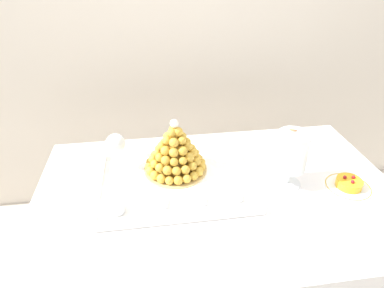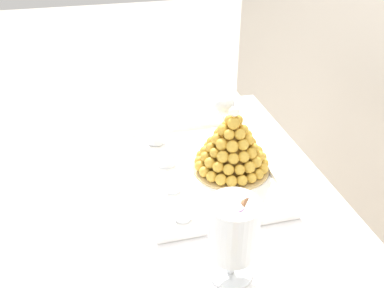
% 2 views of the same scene
% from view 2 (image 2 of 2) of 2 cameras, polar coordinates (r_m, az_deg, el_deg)
% --- Properties ---
extents(buffet_table, '(1.43, 0.90, 0.79)m').
position_cam_2_polar(buffet_table, '(1.39, 1.25, -11.02)').
color(buffet_table, brown).
rests_on(buffet_table, ground_plane).
extents(serving_tray, '(0.60, 0.44, 0.02)m').
position_cam_2_polar(serving_tray, '(1.46, 1.64, -3.75)').
color(serving_tray, white).
rests_on(serving_tray, buffet_table).
extents(croquembouche, '(0.27, 0.27, 0.24)m').
position_cam_2_polar(croquembouche, '(1.43, 5.43, -0.31)').
color(croquembouche, tan).
rests_on(croquembouche, serving_tray).
extents(dessert_cup_left, '(0.06, 0.06, 0.06)m').
position_cam_2_polar(dessert_cup_left, '(1.61, -4.88, 1.02)').
color(dessert_cup_left, silver).
rests_on(dessert_cup_left, serving_tray).
extents(dessert_cup_mid_left, '(0.06, 0.06, 0.05)m').
position_cam_2_polar(dessert_cup_mid_left, '(1.48, -3.48, -2.08)').
color(dessert_cup_mid_left, silver).
rests_on(dessert_cup_mid_left, serving_tray).
extents(dessert_cup_centre, '(0.05, 0.05, 0.06)m').
position_cam_2_polar(dessert_cup_centre, '(1.36, -2.64, -5.36)').
color(dessert_cup_centre, silver).
rests_on(dessert_cup_centre, serving_tray).
extents(dessert_cup_mid_right, '(0.05, 0.05, 0.05)m').
position_cam_2_polar(dessert_cup_mid_right, '(1.26, -1.25, -9.14)').
color(dessert_cup_mid_right, silver).
rests_on(dessert_cup_mid_right, serving_tray).
extents(macaron_goblet, '(0.12, 0.12, 0.25)m').
position_cam_2_polar(macaron_goblet, '(1.03, 5.78, -11.36)').
color(macaron_goblet, white).
rests_on(macaron_goblet, buffet_table).
extents(wine_glass, '(0.08, 0.08, 0.17)m').
position_cam_2_polar(wine_glass, '(1.63, 4.35, 5.11)').
color(wine_glass, silver).
rests_on(wine_glass, buffet_table).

